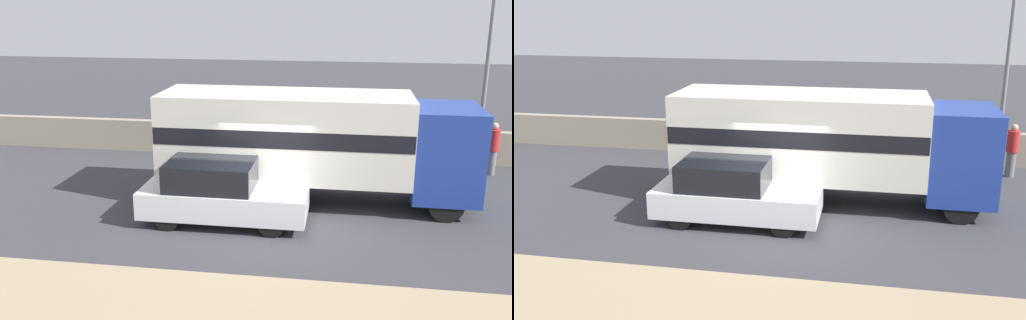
# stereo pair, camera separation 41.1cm
# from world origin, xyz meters

# --- Properties ---
(ground_plane) EXTENTS (80.00, 80.00, 0.00)m
(ground_plane) POSITION_xyz_m (0.00, 0.00, 0.00)
(ground_plane) COLOR #38383D
(stone_wall_backdrop) EXTENTS (60.00, 0.35, 1.18)m
(stone_wall_backdrop) POSITION_xyz_m (0.00, 6.91, 0.59)
(stone_wall_backdrop) COLOR gray
(stone_wall_backdrop) RESTS_ON ground_plane
(street_lamp) EXTENTS (0.56, 0.28, 8.24)m
(street_lamp) POSITION_xyz_m (6.61, 6.42, 4.69)
(street_lamp) COLOR slate
(street_lamp) RESTS_ON ground_plane
(box_truck) EXTENTS (8.79, 2.47, 3.13)m
(box_truck) POSITION_xyz_m (1.13, 2.18, 1.84)
(box_truck) COLOR navy
(box_truck) RESTS_ON ground_plane
(car_hatchback) EXTENTS (4.31, 1.77, 1.65)m
(car_hatchback) POSITION_xyz_m (-1.08, 0.20, 0.80)
(car_hatchback) COLOR silver
(car_hatchback) RESTS_ON ground_plane
(pedestrian) EXTENTS (0.39, 0.39, 1.77)m
(pedestrian) POSITION_xyz_m (6.90, 5.67, 0.92)
(pedestrian) COLOR slate
(pedestrian) RESTS_ON ground_plane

